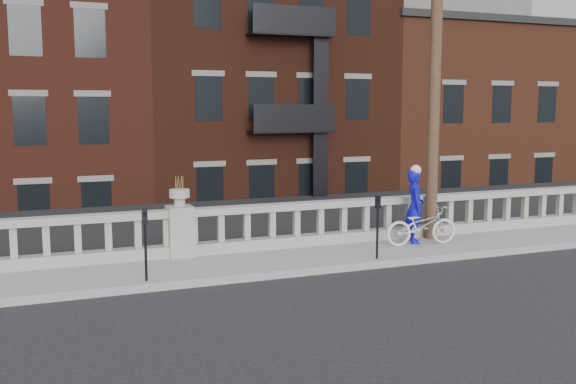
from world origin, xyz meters
name	(u,v)px	position (x,y,z in m)	size (l,w,h in m)	color
ground	(232,317)	(0.00, 0.00, 0.00)	(120.00, 120.00, 0.00)	black
sidewalk	(191,269)	(0.00, 3.00, 0.07)	(32.00, 2.20, 0.15)	gray
balustrade	(180,234)	(0.00, 3.95, 0.64)	(28.00, 0.34, 1.03)	gray
planter_pedestal	(180,225)	(0.00, 3.95, 0.83)	(0.55, 0.55, 1.76)	gray
lower_level	(109,123)	(0.56, 23.04, 2.63)	(80.00, 44.00, 20.80)	#605E59
utility_pole	(436,29)	(6.20, 3.60, 5.24)	(1.60, 0.28, 10.00)	#422D1E
parking_meter_b	(145,237)	(-1.03, 2.15, 1.00)	(0.10, 0.09, 1.36)	black
parking_meter_c	(378,220)	(3.88, 2.15, 1.00)	(0.10, 0.09, 1.36)	black
bicycle	(421,225)	(5.54, 3.01, 0.62)	(0.62, 1.78, 0.93)	silver
cyclist	(415,206)	(5.53, 3.29, 1.03)	(0.64, 0.42, 1.77)	#0E0CB9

